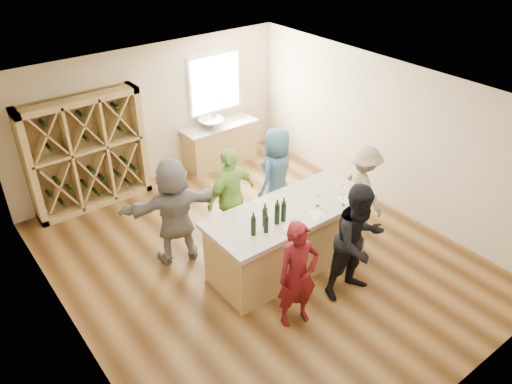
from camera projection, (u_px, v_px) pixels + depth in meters
floor at (259, 259)px, 8.40m from camera, size 6.00×7.00×0.10m
ceiling at (259, 95)px, 6.89m from camera, size 6.00×7.00×0.10m
wall_back at (151, 114)px, 10.05m from camera, size 6.00×0.10×2.80m
wall_front at (465, 322)px, 5.24m from camera, size 6.00×0.10×2.80m
wall_left at (61, 263)px, 6.06m from camera, size 0.10×7.00×2.80m
wall_right at (389, 134)px, 9.23m from camera, size 0.10×7.00×2.80m
window_frame at (215, 83)px, 10.59m from camera, size 1.30×0.06×1.30m
window_pane at (216, 84)px, 10.56m from camera, size 1.18×0.01×1.18m
wine_rack at (87, 153)px, 9.23m from camera, size 2.20×0.45×2.20m
back_counter_base at (220, 145)px, 11.04m from camera, size 1.60×0.58×0.86m
back_counter_top at (219, 126)px, 10.80m from camera, size 1.70×0.62×0.06m
sink at (211, 123)px, 10.63m from camera, size 0.54×0.54×0.19m
faucet at (207, 118)px, 10.73m from camera, size 0.02×0.02×0.30m
tasting_counter_base at (289, 239)px, 7.97m from camera, size 2.60×1.00×1.00m
tasting_counter_top at (290, 211)px, 7.69m from camera, size 2.72×1.12×0.08m
wine_bottle_a at (253, 226)px, 7.02m from camera, size 0.10×0.10×0.30m
wine_bottle_b at (266, 224)px, 7.08m from camera, size 0.08×0.08×0.27m
wine_bottle_c at (265, 217)px, 7.20m from camera, size 0.10×0.10×0.31m
wine_bottle_d at (277, 214)px, 7.25m from camera, size 0.09×0.09×0.33m
wine_bottle_e at (284, 212)px, 7.32m from camera, size 0.09×0.09×0.32m
wine_glass_a at (294, 225)px, 7.17m from camera, size 0.08×0.08×0.16m
wine_glass_b at (321, 214)px, 7.41m from camera, size 0.08×0.08×0.16m
wine_glass_c at (344, 200)px, 7.71m from camera, size 0.08×0.08×0.19m
wine_glass_d at (318, 202)px, 7.70m from camera, size 0.06×0.06×0.16m
wine_glass_e at (343, 191)px, 7.96m from camera, size 0.08×0.08×0.18m
tasting_menu_a at (293, 228)px, 7.24m from camera, size 0.24×0.31×0.00m
tasting_menu_b at (317, 215)px, 7.53m from camera, size 0.29×0.33×0.00m
tasting_menu_c at (347, 200)px, 7.89m from camera, size 0.22×0.29×0.00m
person_near_left at (298, 275)px, 6.74m from camera, size 0.69×0.57×1.66m
person_near_right at (358, 242)px, 7.21m from camera, size 0.95×0.58×1.86m
person_server at (363, 188)px, 8.74m from camera, size 0.71×1.11×1.60m
person_far_mid at (231, 196)px, 8.37m from camera, size 1.10×0.69×1.76m
person_far_right at (277, 174)px, 9.01m from camera, size 0.99×0.80×1.75m
person_far_left at (175, 211)px, 7.92m from camera, size 1.80×1.06×1.84m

